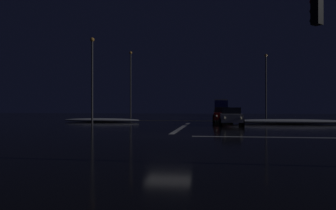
# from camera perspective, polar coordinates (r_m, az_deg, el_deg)

# --- Properties ---
(ground) EXTENTS (120.00, 120.00, 0.10)m
(ground) POSITION_cam_1_polar(r_m,az_deg,el_deg) (19.13, 0.08, -5.36)
(ground) COLOR black
(stop_line_north) EXTENTS (0.35, 14.82, 0.01)m
(stop_line_north) POSITION_cam_1_polar(r_m,az_deg,el_deg) (27.68, 2.47, -3.67)
(stop_line_north) COLOR white
(stop_line_north) RESTS_ON ground
(centre_line_ns) EXTENTS (22.00, 0.15, 0.01)m
(centre_line_ns) POSITION_cam_1_polar(r_m,az_deg,el_deg) (39.23, 4.04, -2.66)
(centre_line_ns) COLOR yellow
(centre_line_ns) RESTS_ON ground
(crosswalk_bar_east) EXTENTS (14.82, 0.40, 0.01)m
(crosswalk_bar_east) POSITION_cam_1_polar(r_m,az_deg,el_deg) (19.94, 25.90, -4.98)
(crosswalk_bar_east) COLOR white
(crosswalk_bar_east) RESTS_ON ground
(snow_bank_left_curb) EXTENTS (8.30, 1.50, 0.39)m
(snow_bank_left_curb) POSITION_cam_1_polar(r_m,az_deg,el_deg) (37.05, -11.12, -2.50)
(snow_bank_left_curb) COLOR white
(snow_bank_left_curb) RESTS_ON ground
(snow_bank_right_curb) EXTENTS (11.85, 1.50, 0.45)m
(snow_bank_right_curb) POSITION_cam_1_polar(r_m,az_deg,el_deg) (34.08, 19.43, -2.64)
(snow_bank_right_curb) COLOR white
(snow_bank_right_curb) RESTS_ON ground
(sedan_silver) EXTENTS (2.02, 4.33, 1.57)m
(sedan_silver) POSITION_cam_1_polar(r_m,az_deg,el_deg) (30.37, 10.50, -1.85)
(sedan_silver) COLOR #B7B7BC
(sedan_silver) RESTS_ON ground
(sedan_red) EXTENTS (2.02, 4.33, 1.57)m
(sedan_red) POSITION_cam_1_polar(r_m,az_deg,el_deg) (35.75, 9.10, -1.61)
(sedan_red) COLOR maroon
(sedan_red) RESTS_ON ground
(sedan_green) EXTENTS (2.02, 4.33, 1.57)m
(sedan_green) POSITION_cam_1_polar(r_m,az_deg,el_deg) (41.54, 8.91, -1.42)
(sedan_green) COLOR #14512D
(sedan_green) RESTS_ON ground
(sedan_blue) EXTENTS (2.02, 4.33, 1.57)m
(sedan_blue) POSITION_cam_1_polar(r_m,az_deg,el_deg) (47.98, 9.19, -1.26)
(sedan_blue) COLOR navy
(sedan_blue) RESTS_ON ground
(sedan_white) EXTENTS (2.02, 4.33, 1.57)m
(sedan_white) POSITION_cam_1_polar(r_m,az_deg,el_deg) (54.64, 8.73, -1.13)
(sedan_white) COLOR silver
(sedan_white) RESTS_ON ground
(sedan_black) EXTENTS (2.02, 4.33, 1.57)m
(sedan_black) POSITION_cam_1_polar(r_m,az_deg,el_deg) (59.94, 8.84, -1.06)
(sedan_black) COLOR black
(sedan_black) RESTS_ON ground
(box_truck) EXTENTS (2.68, 8.28, 3.08)m
(box_truck) POSITION_cam_1_polar(r_m,az_deg,el_deg) (67.17, 8.83, -0.19)
(box_truck) COLOR navy
(box_truck) RESTS_ON ground
(streetlamp_left_far) EXTENTS (0.44, 0.44, 9.83)m
(streetlamp_left_far) POSITION_cam_1_polar(r_m,az_deg,el_deg) (50.78, -6.27, 4.24)
(streetlamp_left_far) COLOR #424247
(streetlamp_left_far) RESTS_ON ground
(streetlamp_right_far) EXTENTS (0.44, 0.44, 9.02)m
(streetlamp_right_far) POSITION_cam_1_polar(r_m,az_deg,el_deg) (49.76, 16.08, 3.85)
(streetlamp_right_far) COLOR #424247
(streetlamp_right_far) RESTS_ON ground
(streetlamp_left_near) EXTENTS (0.44, 0.44, 8.66)m
(streetlamp_left_near) POSITION_cam_1_polar(r_m,az_deg,el_deg) (35.47, -12.58, 5.19)
(streetlamp_left_near) COLOR #424247
(streetlamp_left_near) RESTS_ON ground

